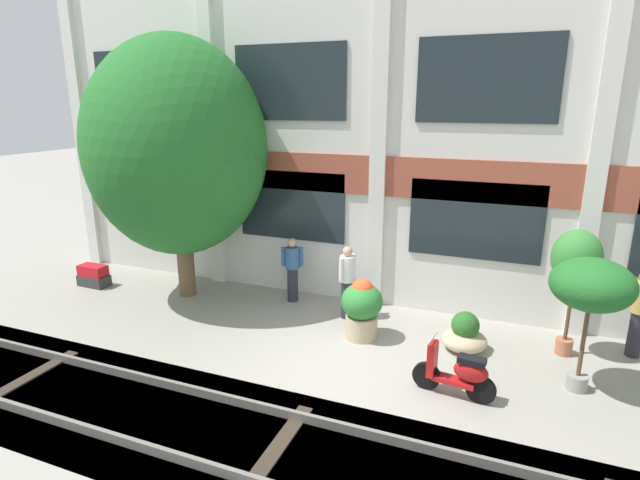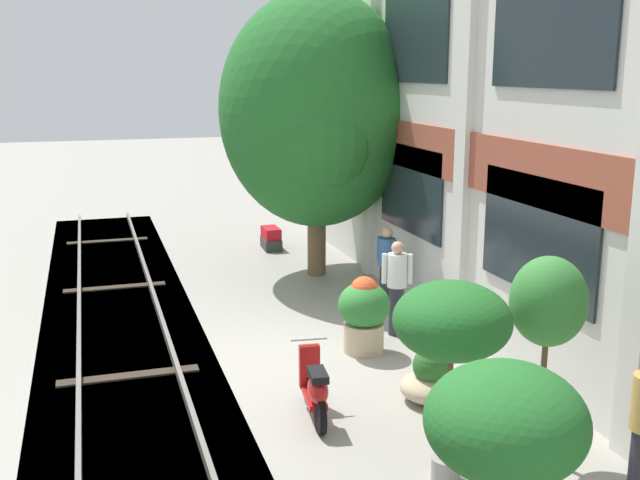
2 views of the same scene
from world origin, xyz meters
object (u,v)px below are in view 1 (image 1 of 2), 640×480
at_px(potted_plant_wide_bowl, 465,335).
at_px(potted_plant_terracotta_small, 576,261).
at_px(resident_near_plants, 347,280).
at_px(potted_plant_square_trough, 94,276).
at_px(scooter_near_curb, 458,373).
at_px(potted_plant_stone_basin, 362,306).
at_px(potted_plant_low_pan, 592,287).
at_px(resident_by_doorway, 292,268).
at_px(resident_watching_tracks, 640,311).
at_px(broadleaf_tree, 177,153).

relative_size(potted_plant_wide_bowl, potted_plant_terracotta_small, 0.35).
bearing_deg(resident_near_plants, potted_plant_square_trough, -155.04).
bearing_deg(scooter_near_curb, potted_plant_stone_basin, -28.29).
relative_size(potted_plant_low_pan, resident_near_plants, 1.39).
xyz_separation_m(potted_plant_terracotta_small, resident_near_plants, (-4.46, 0.05, -0.99)).
relative_size(resident_by_doorway, resident_near_plants, 0.95).
height_order(potted_plant_terracotta_small, resident_watching_tracks, potted_plant_terracotta_small).
height_order(potted_plant_wide_bowl, resident_near_plants, resident_near_plants).
distance_m(potted_plant_wide_bowl, potted_plant_terracotta_small, 2.47).
bearing_deg(resident_by_doorway, resident_near_plants, 53.97).
relative_size(potted_plant_stone_basin, resident_by_doorway, 0.81).
bearing_deg(potted_plant_low_pan, broadleaf_tree, 172.42).
bearing_deg(resident_by_doorway, potted_plant_wide_bowl, 56.19).
height_order(potted_plant_square_trough, potted_plant_stone_basin, potted_plant_stone_basin).
distance_m(potted_plant_square_trough, scooter_near_curb, 9.75).
bearing_deg(potted_plant_low_pan, resident_near_plants, 163.81).
bearing_deg(potted_plant_terracotta_small, resident_near_plants, 179.40).
height_order(potted_plant_stone_basin, potted_plant_wide_bowl, potted_plant_stone_basin).
bearing_deg(resident_by_doorway, scooter_near_curb, 37.10).
bearing_deg(potted_plant_square_trough, resident_watching_tracks, 4.28).
distance_m(scooter_near_curb, resident_near_plants, 3.59).
distance_m(potted_plant_square_trough, resident_by_doorway, 5.46).
bearing_deg(scooter_near_curb, potted_plant_terracotta_small, -120.90).
bearing_deg(resident_watching_tracks, potted_plant_terracotta_small, -31.20).
xyz_separation_m(broadleaf_tree, resident_near_plants, (4.20, 0.16, -2.66)).
height_order(broadleaf_tree, potted_plant_low_pan, broadleaf_tree).
xyz_separation_m(potted_plant_square_trough, scooter_near_curb, (9.59, -1.74, 0.17)).
distance_m(potted_plant_stone_basin, resident_watching_tracks, 5.23).
bearing_deg(potted_plant_stone_basin, scooter_near_curb, -35.09).
relative_size(potted_plant_terracotta_small, resident_near_plants, 1.48).
distance_m(scooter_near_curb, resident_watching_tracks, 4.04).
xyz_separation_m(resident_watching_tracks, resident_near_plants, (-5.69, -0.37, -0.02)).
height_order(potted_plant_wide_bowl, potted_plant_terracotta_small, potted_plant_terracotta_small).
bearing_deg(potted_plant_stone_basin, resident_near_plants, 125.85).
distance_m(scooter_near_curb, resident_by_doorway, 5.08).
xyz_separation_m(resident_by_doorway, resident_near_plants, (1.55, -0.44, 0.05)).
relative_size(broadleaf_tree, potted_plant_square_trough, 7.51).
xyz_separation_m(potted_plant_square_trough, potted_plant_wide_bowl, (9.52, -0.02, 0.04)).
bearing_deg(potted_plant_wide_bowl, scooter_near_curb, -87.69).
bearing_deg(potted_plant_square_trough, potted_plant_low_pan, -3.80).
bearing_deg(scooter_near_curb, resident_watching_tracks, -131.23).
relative_size(scooter_near_curb, resident_near_plants, 0.82).
xyz_separation_m(potted_plant_terracotta_small, resident_by_doorway, (-6.00, 0.49, -1.04)).
relative_size(potted_plant_low_pan, potted_plant_terracotta_small, 0.94).
distance_m(broadleaf_tree, potted_plant_stone_basin, 5.63).
xyz_separation_m(potted_plant_low_pan, resident_watching_tracks, (1.11, 1.70, -0.94)).
height_order(potted_plant_low_pan, potted_plant_wide_bowl, potted_plant_low_pan).
xyz_separation_m(potted_plant_wide_bowl, potted_plant_terracotta_small, (1.82, 0.54, 1.58)).
height_order(resident_by_doorway, resident_watching_tracks, resident_watching_tracks).
bearing_deg(scooter_near_curb, potted_plant_wide_bowl, -80.90).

